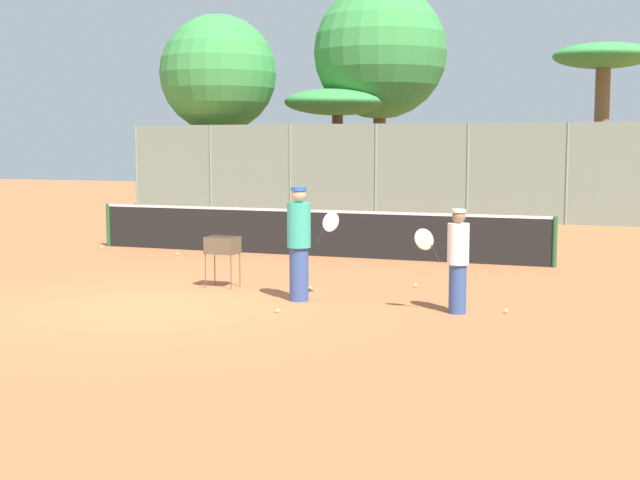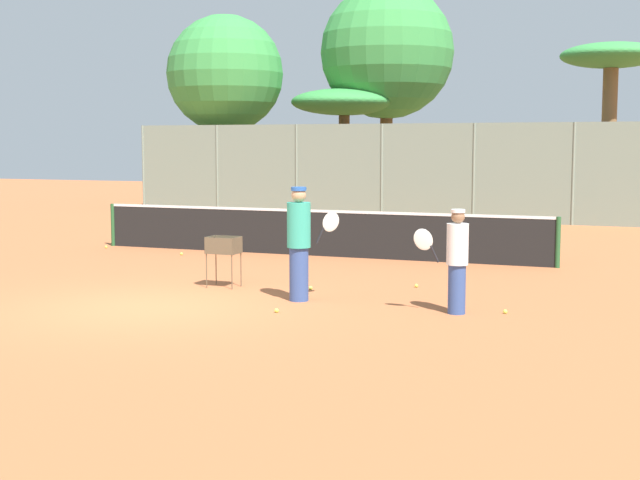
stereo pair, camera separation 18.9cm
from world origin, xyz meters
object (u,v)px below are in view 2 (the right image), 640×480
(parked_car, at_px, (551,198))
(player_red_cap, at_px, (456,260))
(tennis_net, at_px, (314,232))
(player_white_outfit, at_px, (299,242))
(ball_cart, at_px, (224,250))

(parked_car, bearing_deg, player_red_cap, -87.23)
(tennis_net, distance_m, player_white_outfit, 5.91)
(tennis_net, relative_size, ball_cart, 12.06)
(ball_cart, relative_size, parked_car, 0.22)
(tennis_net, relative_size, parked_car, 2.64)
(tennis_net, distance_m, parked_car, 13.62)
(player_red_cap, bearing_deg, ball_cart, -24.74)
(player_red_cap, height_order, parked_car, parked_car)
(player_red_cap, distance_m, ball_cart, 4.56)
(player_white_outfit, relative_size, ball_cart, 2.05)
(tennis_net, distance_m, ball_cart, 4.79)
(tennis_net, relative_size, player_red_cap, 6.92)
(player_white_outfit, distance_m, player_red_cap, 2.67)
(player_white_outfit, distance_m, parked_car, 18.74)
(tennis_net, distance_m, player_red_cap, 7.36)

